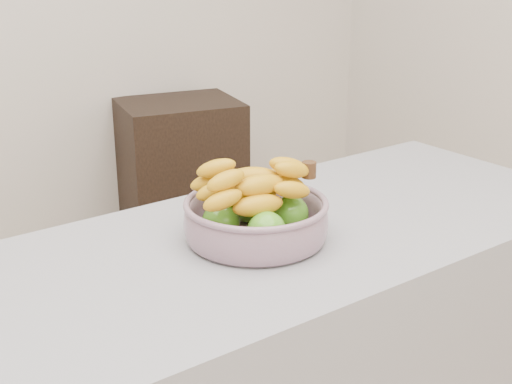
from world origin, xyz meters
The scene contains 2 objects.
cabinet centered at (0.86, 1.78, 0.42)m, with size 0.46×0.37×0.84m, color black.
fruit_bowl centered at (0.21, 0.38, 0.95)m, with size 0.28×0.28×0.15m.
Camera 1 is at (-0.56, -0.65, 1.47)m, focal length 50.00 mm.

